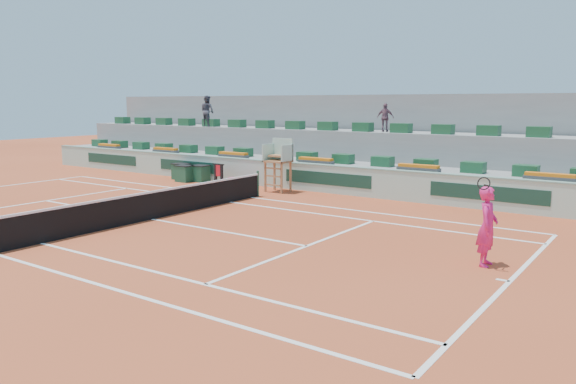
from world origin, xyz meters
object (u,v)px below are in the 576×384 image
at_px(umpire_chair, 279,158).
at_px(tennis_player, 487,226).
at_px(player_bag, 238,182).
at_px(drink_cooler_a, 200,173).

bearing_deg(umpire_chair, tennis_player, -30.50).
bearing_deg(player_bag, drink_cooler_a, 173.91).
relative_size(player_bag, drink_cooler_a, 1.11).
height_order(player_bag, umpire_chair, umpire_chair).
relative_size(umpire_chair, drink_cooler_a, 2.86).
height_order(player_bag, tennis_player, tennis_player).
xyz_separation_m(player_bag, tennis_player, (13.54, -6.54, 0.79)).
bearing_deg(umpire_chair, drink_cooler_a, 176.46).
bearing_deg(player_bag, umpire_chair, -0.72).
height_order(umpire_chair, drink_cooler_a, umpire_chair).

